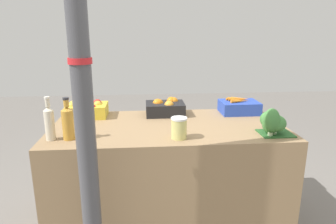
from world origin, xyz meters
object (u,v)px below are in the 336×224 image
broccoli_pile (272,122)px  juice_bottle_amber (68,122)px  carrot_crate (239,106)px  orange_crate (165,107)px  apple_crate (87,109)px  pickle_jar (179,128)px  support_pole (81,70)px  juice_bottle_cloudy (49,122)px

broccoli_pile → juice_bottle_amber: size_ratio=0.80×
carrot_crate → broccoli_pile: 0.56m
carrot_crate → orange_crate: bearing=179.6°
carrot_crate → broccoli_pile: broccoli_pile is taller
apple_crate → carrot_crate: (1.27, 0.00, -0.01)m
orange_crate → pickle_jar: 0.58m
support_pole → apple_crate: size_ratio=8.23×
juice_bottle_cloudy → pickle_jar: juice_bottle_cloudy is taller
orange_crate → juice_bottle_amber: juice_bottle_amber is taller
orange_crate → juice_bottle_cloudy: size_ratio=1.11×
apple_crate → juice_bottle_cloudy: 0.56m
orange_crate → carrot_crate: bearing=-0.4°
apple_crate → broccoli_pile: (1.32, -0.56, 0.02)m
orange_crate → juice_bottle_cloudy: bearing=-145.2°
apple_crate → orange_crate: size_ratio=1.00×
support_pole → pickle_jar: (0.53, 0.33, -0.42)m
broccoli_pile → juice_bottle_cloudy: bearing=179.0°
pickle_jar → orange_crate: bearing=94.8°
carrot_crate → juice_bottle_cloudy: 1.51m
apple_crate → carrot_crate: 1.27m
juice_bottle_cloudy → support_pole: bearing=-51.8°
pickle_jar → apple_crate: bearing=139.9°
juice_bottle_cloudy → carrot_crate: bearing=20.8°
apple_crate → broccoli_pile: size_ratio=1.42×
apple_crate → pickle_jar: 0.90m
support_pole → broccoli_pile: (1.16, 0.35, -0.41)m
apple_crate → juice_bottle_amber: size_ratio=1.14×
carrot_crate → juice_bottle_amber: bearing=-157.6°
carrot_crate → juice_bottle_amber: (-1.30, -0.53, 0.06)m
broccoli_pile → juice_bottle_cloudy: juice_bottle_cloudy is taller
orange_crate → pickle_jar: pickle_jar is taller
orange_crate → support_pole: bearing=-117.7°
juice_bottle_cloudy → apple_crate: bearing=75.2°
apple_crate → carrot_crate: bearing=0.0°
juice_bottle_cloudy → pickle_jar: bearing=-2.9°
broccoli_pile → juice_bottle_cloudy: size_ratio=0.78×
juice_bottle_amber → pickle_jar: (0.71, -0.04, -0.05)m
carrot_crate → broccoli_pile: bearing=-85.4°
support_pole → juice_bottle_amber: support_pole is taller
juice_bottle_amber → support_pole: bearing=-64.3°
orange_crate → pickle_jar: size_ratio=2.25×
apple_crate → juice_bottle_cloudy: (-0.14, -0.53, 0.05)m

